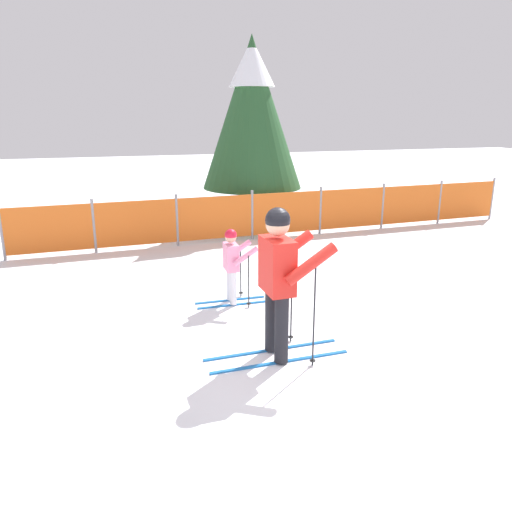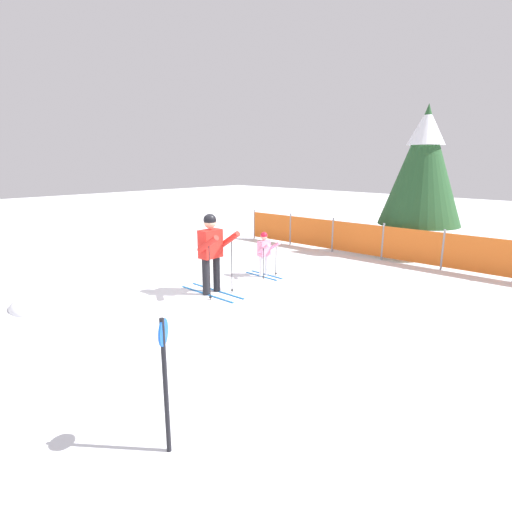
{
  "view_description": "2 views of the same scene",
  "coord_description": "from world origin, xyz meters",
  "px_view_note": "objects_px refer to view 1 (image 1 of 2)",
  "views": [
    {
      "loc": [
        -1.88,
        -4.89,
        2.87
      ],
      "look_at": [
        0.05,
        1.43,
        0.95
      ],
      "focal_mm": 35.0,
      "sensor_mm": 36.0,
      "label": 1
    },
    {
      "loc": [
        6.74,
        -5.38,
        2.98
      ],
      "look_at": [
        0.29,
        1.43,
        0.73
      ],
      "focal_mm": 28.0,
      "sensor_mm": 36.0,
      "label": 2
    }
  ],
  "objects_px": {
    "skier_child": "(232,260)",
    "safety_fence": "(287,213)",
    "skier_adult": "(280,270)",
    "conifer_far": "(252,111)"
  },
  "relations": [
    {
      "from": "skier_child",
      "to": "skier_adult",
      "type": "bearing_deg",
      "value": -86.35
    },
    {
      "from": "skier_child",
      "to": "safety_fence",
      "type": "bearing_deg",
      "value": 59.81
    },
    {
      "from": "safety_fence",
      "to": "conifer_far",
      "type": "distance_m",
      "value": 2.76
    },
    {
      "from": "skier_adult",
      "to": "conifer_far",
      "type": "distance_m",
      "value": 7.58
    },
    {
      "from": "skier_child",
      "to": "conifer_far",
      "type": "height_order",
      "value": "conifer_far"
    },
    {
      "from": "skier_child",
      "to": "conifer_far",
      "type": "bearing_deg",
      "value": 71.29
    },
    {
      "from": "skier_adult",
      "to": "safety_fence",
      "type": "relative_size",
      "value": 0.15
    },
    {
      "from": "skier_adult",
      "to": "skier_child",
      "type": "relative_size",
      "value": 1.56
    },
    {
      "from": "conifer_far",
      "to": "skier_child",
      "type": "bearing_deg",
      "value": -109.6
    },
    {
      "from": "skier_adult",
      "to": "conifer_far",
      "type": "xyz_separation_m",
      "value": [
        1.79,
        7.15,
        1.78
      ]
    }
  ]
}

